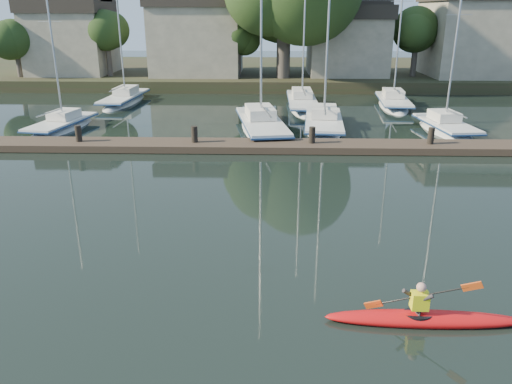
{
  "coord_description": "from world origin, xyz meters",
  "views": [
    {
      "loc": [
        0.84,
        -10.84,
        6.76
      ],
      "look_at": [
        0.42,
        4.35,
        1.2
      ],
      "focal_mm": 35.0,
      "sensor_mm": 36.0,
      "label": 1
    }
  ],
  "objects_px": {
    "sailboat_0": "(63,132)",
    "sailboat_3": "(323,132)",
    "sailboat_7": "(393,109)",
    "sailboat_5": "(125,105)",
    "sailboat_6": "(302,109)",
    "dock": "(253,146)",
    "sailboat_4": "(445,135)",
    "kayak": "(423,316)",
    "sailboat_2": "(261,134)"
  },
  "relations": [
    {
      "from": "kayak",
      "to": "sailboat_4",
      "type": "height_order",
      "value": "sailboat_4"
    },
    {
      "from": "sailboat_2",
      "to": "sailboat_5",
      "type": "distance_m",
      "value": 14.22
    },
    {
      "from": "dock",
      "to": "sailboat_2",
      "type": "distance_m",
      "value": 4.36
    },
    {
      "from": "sailboat_3",
      "to": "sailboat_5",
      "type": "bearing_deg",
      "value": 153.84
    },
    {
      "from": "sailboat_2",
      "to": "sailboat_4",
      "type": "xyz_separation_m",
      "value": [
        10.85,
        -0.03,
        0.02
      ]
    },
    {
      "from": "dock",
      "to": "sailboat_6",
      "type": "distance_m",
      "value": 12.73
    },
    {
      "from": "sailboat_3",
      "to": "sailboat_7",
      "type": "height_order",
      "value": "sailboat_3"
    },
    {
      "from": "dock",
      "to": "sailboat_5",
      "type": "height_order",
      "value": "sailboat_5"
    },
    {
      "from": "sailboat_5",
      "to": "sailboat_7",
      "type": "height_order",
      "value": "sailboat_5"
    },
    {
      "from": "kayak",
      "to": "sailboat_3",
      "type": "bearing_deg",
      "value": 91.59
    },
    {
      "from": "sailboat_6",
      "to": "dock",
      "type": "bearing_deg",
      "value": -104.77
    },
    {
      "from": "sailboat_7",
      "to": "sailboat_5",
      "type": "bearing_deg",
      "value": -177.52
    },
    {
      "from": "sailboat_4",
      "to": "sailboat_7",
      "type": "relative_size",
      "value": 0.89
    },
    {
      "from": "sailboat_2",
      "to": "sailboat_3",
      "type": "height_order",
      "value": "sailboat_2"
    },
    {
      "from": "sailboat_6",
      "to": "kayak",
      "type": "bearing_deg",
      "value": -87.6
    },
    {
      "from": "sailboat_6",
      "to": "sailboat_7",
      "type": "relative_size",
      "value": 1.25
    },
    {
      "from": "kayak",
      "to": "dock",
      "type": "relative_size",
      "value": 0.13
    },
    {
      "from": "sailboat_0",
      "to": "sailboat_5",
      "type": "distance_m",
      "value": 9.36
    },
    {
      "from": "sailboat_3",
      "to": "sailboat_7",
      "type": "xyz_separation_m",
      "value": [
        5.94,
        7.69,
        0.01
      ]
    },
    {
      "from": "sailboat_5",
      "to": "dock",
      "type": "bearing_deg",
      "value": -49.28
    },
    {
      "from": "sailboat_3",
      "to": "kayak",
      "type": "bearing_deg",
      "value": -84.35
    },
    {
      "from": "kayak",
      "to": "dock",
      "type": "bearing_deg",
      "value": 107.05
    },
    {
      "from": "sailboat_2",
      "to": "sailboat_7",
      "type": "bearing_deg",
      "value": 31.22
    },
    {
      "from": "sailboat_5",
      "to": "sailboat_6",
      "type": "bearing_deg",
      "value": -2.16
    },
    {
      "from": "sailboat_2",
      "to": "sailboat_7",
      "type": "distance_m",
      "value": 12.72
    },
    {
      "from": "sailboat_2",
      "to": "sailboat_5",
      "type": "height_order",
      "value": "sailboat_2"
    },
    {
      "from": "sailboat_4",
      "to": "sailboat_7",
      "type": "distance_m",
      "value": 8.36
    },
    {
      "from": "sailboat_0",
      "to": "sailboat_7",
      "type": "relative_size",
      "value": 0.84
    },
    {
      "from": "kayak",
      "to": "sailboat_4",
      "type": "bearing_deg",
      "value": 71.3
    },
    {
      "from": "sailboat_4",
      "to": "sailboat_5",
      "type": "relative_size",
      "value": 0.79
    },
    {
      "from": "sailboat_0",
      "to": "sailboat_3",
      "type": "bearing_deg",
      "value": 11.46
    },
    {
      "from": "kayak",
      "to": "sailboat_7",
      "type": "distance_m",
      "value": 28.16
    },
    {
      "from": "kayak",
      "to": "sailboat_0",
      "type": "height_order",
      "value": "sailboat_0"
    },
    {
      "from": "sailboat_0",
      "to": "sailboat_4",
      "type": "height_order",
      "value": "sailboat_4"
    },
    {
      "from": "sailboat_2",
      "to": "sailboat_6",
      "type": "distance_m",
      "value": 8.49
    },
    {
      "from": "sailboat_0",
      "to": "sailboat_5",
      "type": "relative_size",
      "value": 0.75
    },
    {
      "from": "sailboat_0",
      "to": "sailboat_3",
      "type": "xyz_separation_m",
      "value": [
        15.75,
        0.56,
        -0.03
      ]
    },
    {
      "from": "sailboat_0",
      "to": "sailboat_6",
      "type": "xyz_separation_m",
      "value": [
        14.89,
        7.99,
        -0.01
      ]
    },
    {
      "from": "sailboat_3",
      "to": "sailboat_4",
      "type": "height_order",
      "value": "sailboat_3"
    },
    {
      "from": "sailboat_3",
      "to": "sailboat_5",
      "type": "distance_m",
      "value": 16.94
    },
    {
      "from": "kayak",
      "to": "sailboat_5",
      "type": "xyz_separation_m",
      "value": [
        -14.82,
        28.61,
        -0.35
      ]
    },
    {
      "from": "kayak",
      "to": "sailboat_3",
      "type": "height_order",
      "value": "sailboat_3"
    },
    {
      "from": "dock",
      "to": "sailboat_2",
      "type": "xyz_separation_m",
      "value": [
        0.36,
        4.32,
        -0.41
      ]
    },
    {
      "from": "sailboat_4",
      "to": "sailboat_5",
      "type": "xyz_separation_m",
      "value": [
        -21.63,
        9.3,
        0.01
      ]
    },
    {
      "from": "kayak",
      "to": "sailboat_4",
      "type": "distance_m",
      "value": 20.48
    },
    {
      "from": "sailboat_2",
      "to": "sailboat_7",
      "type": "height_order",
      "value": "sailboat_2"
    },
    {
      "from": "sailboat_3",
      "to": "sailboat_6",
      "type": "xyz_separation_m",
      "value": [
        -0.86,
        7.43,
        0.02
      ]
    },
    {
      "from": "sailboat_3",
      "to": "sailboat_6",
      "type": "relative_size",
      "value": 0.86
    },
    {
      "from": "kayak",
      "to": "sailboat_7",
      "type": "height_order",
      "value": "sailboat_7"
    },
    {
      "from": "sailboat_3",
      "to": "sailboat_0",
      "type": "bearing_deg",
      "value": -173.16
    }
  ]
}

